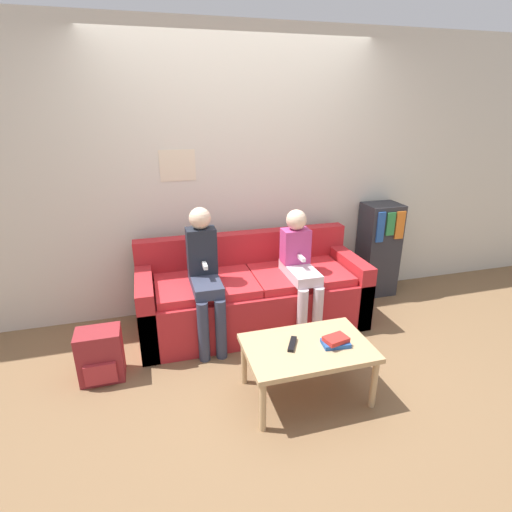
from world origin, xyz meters
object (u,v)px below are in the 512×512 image
couch (252,295)px  backpack (101,355)px  tv_remote (292,344)px  person_left (205,271)px  person_right (300,265)px  bookshelf (378,249)px  coffee_table (307,351)px

couch → backpack: 1.38m
tv_remote → backpack: bearing=-174.1°
person_left → person_right: person_left is taller
bookshelf → person_left: bearing=-166.4°
tv_remote → backpack: (-1.30, 0.55, -0.22)m
person_right → backpack: (-1.68, -0.28, -0.43)m
couch → tv_remote: couch is taller
coffee_table → person_left: bearing=122.6°
couch → backpack: (-1.29, -0.46, -0.10)m
tv_remote → backpack: tv_remote is taller
tv_remote → backpack: size_ratio=0.42×
coffee_table → person_left: 1.08m
coffee_table → person_right: person_right is taller
coffee_table → person_left: (-0.56, 0.87, 0.31)m
person_right → tv_remote: size_ratio=6.47×
bookshelf → backpack: size_ratio=2.47×
couch → backpack: bearing=-160.3°
person_right → backpack: size_ratio=2.72×
backpack → person_left: bearing=18.7°
couch → coffee_table: size_ratio=2.35×
person_left → backpack: (-0.84, -0.29, -0.47)m
tv_remote → backpack: 1.43m
coffee_table → tv_remote: (-0.10, 0.03, 0.06)m
person_left → bookshelf: bearing=13.6°
couch → person_right: bearing=-26.1°
bookshelf → backpack: (-2.76, -0.75, -0.30)m
tv_remote → coffee_table: bearing=11.3°
person_left → person_right: 0.84m
coffee_table → bookshelf: size_ratio=0.87×
couch → person_left: (-0.45, -0.18, 0.37)m
couch → coffee_table: bearing=-84.3°
couch → person_right: person_right is taller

